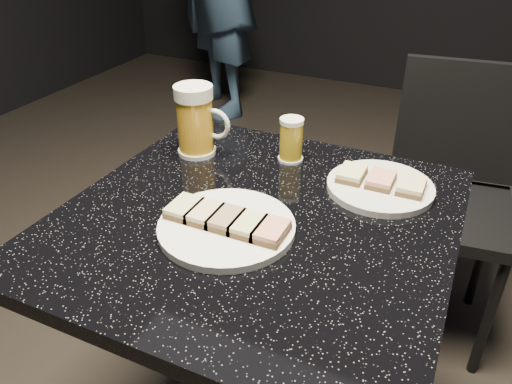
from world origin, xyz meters
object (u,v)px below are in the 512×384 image
(plate_small, at_px, (380,187))
(table, at_px, (256,312))
(beer_tumbler, at_px, (291,140))
(plate_large, at_px, (227,227))
(beer_mug, at_px, (196,120))
(chair, at_px, (450,188))

(plate_small, xyz_separation_m, table, (-0.19, -0.19, -0.25))
(table, height_order, beer_tumbler, beer_tumbler)
(beer_tumbler, bearing_deg, plate_large, -90.35)
(table, bearing_deg, plate_small, 45.28)
(plate_large, height_order, plate_small, same)
(plate_large, distance_m, beer_tumbler, 0.30)
(plate_small, bearing_deg, table, -134.72)
(table, xyz_separation_m, beer_mug, (-0.23, 0.18, 0.32))
(table, distance_m, chair, 0.79)
(beer_mug, relative_size, beer_tumbler, 1.61)
(plate_small, distance_m, beer_mug, 0.42)
(plate_small, distance_m, chair, 0.61)
(beer_mug, bearing_deg, chair, 45.63)
(plate_large, bearing_deg, beer_tumbler, 89.65)
(plate_large, bearing_deg, beer_mug, 129.87)
(plate_small, height_order, chair, chair)
(plate_large, distance_m, beer_mug, 0.32)
(chair, bearing_deg, plate_small, -102.72)
(plate_small, bearing_deg, beer_tumbler, 167.44)
(beer_tumbler, bearing_deg, plate_small, -12.56)
(plate_large, relative_size, beer_tumbler, 2.47)
(plate_small, relative_size, beer_mug, 1.33)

